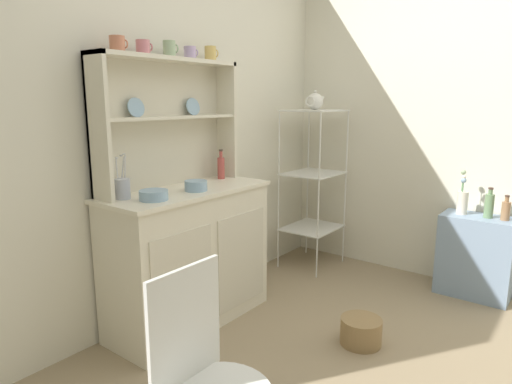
% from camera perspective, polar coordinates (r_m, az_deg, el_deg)
% --- Properties ---
extents(wall_back, '(3.84, 0.05, 2.50)m').
position_cam_1_polar(wall_back, '(2.87, -11.60, 9.03)').
color(wall_back, silver).
rests_on(wall_back, ground).
extents(wall_right, '(0.05, 3.84, 2.50)m').
position_cam_1_polar(wall_right, '(3.55, 29.14, 8.26)').
color(wall_right, silver).
rests_on(wall_right, ground).
extents(hutch_cabinet, '(1.07, 0.45, 0.85)m').
position_cam_1_polar(hutch_cabinet, '(2.79, -8.53, -7.99)').
color(hutch_cabinet, silver).
rests_on(hutch_cabinet, ground).
extents(hutch_shelf_unit, '(1.00, 0.18, 0.77)m').
position_cam_1_polar(hutch_shelf_unit, '(2.76, -11.48, 9.81)').
color(hutch_shelf_unit, beige).
rests_on(hutch_shelf_unit, hutch_cabinet).
extents(bakers_rack, '(0.47, 0.39, 1.30)m').
position_cam_1_polar(bakers_rack, '(3.67, 7.33, 2.78)').
color(bakers_rack, silver).
rests_on(bakers_rack, ground).
extents(side_shelf_blue, '(0.28, 0.48, 0.58)m').
position_cam_1_polar(side_shelf_blue, '(3.54, 26.31, -7.38)').
color(side_shelf_blue, '#849EBC').
rests_on(side_shelf_blue, ground).
extents(wire_chair, '(0.36, 0.36, 0.85)m').
position_cam_1_polar(wire_chair, '(1.55, -6.72, -21.83)').
color(wire_chair, white).
rests_on(wire_chair, ground).
extents(floor_basket, '(0.23, 0.23, 0.15)m').
position_cam_1_polar(floor_basket, '(2.73, 13.30, -16.96)').
color(floor_basket, '#93754C').
rests_on(floor_basket, ground).
extents(cup_terracotta_0, '(0.09, 0.08, 0.08)m').
position_cam_1_polar(cup_terracotta_0, '(2.53, -17.33, 17.66)').
color(cup_terracotta_0, '#C67556').
rests_on(cup_terracotta_0, hutch_shelf_unit).
extents(cup_rose_1, '(0.09, 0.08, 0.08)m').
position_cam_1_polar(cup_rose_1, '(2.62, -14.25, 17.53)').
color(cup_rose_1, '#D17A84').
rests_on(cup_rose_1, hutch_shelf_unit).
extents(cup_sage_2, '(0.09, 0.07, 0.09)m').
position_cam_1_polar(cup_sage_2, '(2.75, -11.01, 17.55)').
color(cup_sage_2, '#9EB78E').
rests_on(cup_sage_2, hutch_shelf_unit).
extents(cup_lilac_3, '(0.09, 0.07, 0.08)m').
position_cam_1_polar(cup_lilac_3, '(2.86, -8.42, 17.23)').
color(cup_lilac_3, '#B79ECC').
rests_on(cup_lilac_3, hutch_shelf_unit).
extents(cup_gold_4, '(0.09, 0.07, 0.09)m').
position_cam_1_polar(cup_gold_4, '(2.98, -5.84, 17.21)').
color(cup_gold_4, '#DBB760').
rests_on(cup_gold_4, hutch_shelf_unit).
extents(bowl_mixing_large, '(0.15, 0.15, 0.05)m').
position_cam_1_polar(bowl_mixing_large, '(2.42, -12.98, -0.39)').
color(bowl_mixing_large, '#8EB2D1').
rests_on(bowl_mixing_large, hutch_cabinet).
extents(bowl_floral_medium, '(0.13, 0.13, 0.06)m').
position_cam_1_polar(bowl_floral_medium, '(2.63, -7.71, 0.80)').
color(bowl_floral_medium, '#8EB2D1').
rests_on(bowl_floral_medium, hutch_cabinet).
extents(jam_bottle, '(0.05, 0.05, 0.20)m').
position_cam_1_polar(jam_bottle, '(3.01, -4.50, 3.20)').
color(jam_bottle, '#B74C47').
rests_on(jam_bottle, hutch_cabinet).
extents(utensil_jar, '(0.08, 0.08, 0.24)m').
position_cam_1_polar(utensil_jar, '(2.48, -16.72, 0.50)').
color(utensil_jar, '#B2B7C6').
rests_on(utensil_jar, hutch_cabinet).
extents(porcelain_teapot, '(0.22, 0.13, 0.15)m').
position_cam_1_polar(porcelain_teapot, '(3.63, 7.55, 11.45)').
color(porcelain_teapot, white).
rests_on(porcelain_teapot, bakers_rack).
extents(flower_vase, '(0.07, 0.07, 0.32)m').
position_cam_1_polar(flower_vase, '(3.46, 24.94, -0.90)').
color(flower_vase, silver).
rests_on(flower_vase, side_shelf_blue).
extents(oil_bottle, '(0.06, 0.06, 0.21)m').
position_cam_1_polar(oil_bottle, '(3.43, 27.65, -1.50)').
color(oil_bottle, '#6B8C60').
rests_on(oil_bottle, side_shelf_blue).
extents(vinegar_bottle, '(0.06, 0.06, 0.17)m').
position_cam_1_polar(vinegar_bottle, '(3.42, 29.36, -2.03)').
color(vinegar_bottle, '#99704C').
rests_on(vinegar_bottle, side_shelf_blue).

